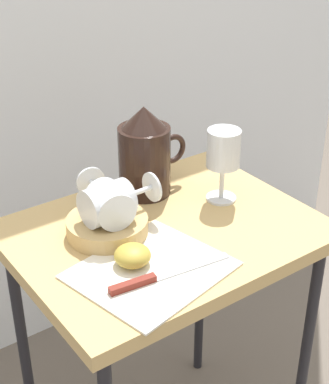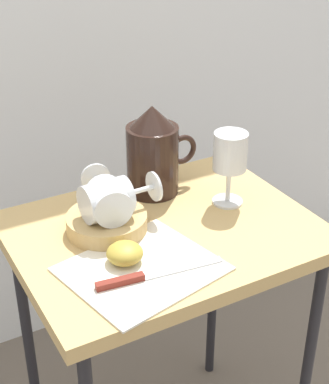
{
  "view_description": "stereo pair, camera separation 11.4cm",
  "coord_description": "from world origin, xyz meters",
  "views": [
    {
      "loc": [
        -0.58,
        -0.81,
        1.3
      ],
      "look_at": [
        0.0,
        0.0,
        0.74
      ],
      "focal_mm": 56.56,
      "sensor_mm": 36.0,
      "label": 1
    },
    {
      "loc": [
        -0.49,
        -0.87,
        1.3
      ],
      "look_at": [
        0.0,
        0.0,
        0.74
      ],
      "focal_mm": 56.56,
      "sensor_mm": 36.0,
      "label": 2
    }
  ],
  "objects": [
    {
      "name": "basket_tray",
      "position": [
        -0.1,
        0.05,
        0.68
      ],
      "size": [
        0.16,
        0.16,
        0.03
      ],
      "primitive_type": "cylinder",
      "color": "tan",
      "rests_on": "table"
    },
    {
      "name": "table",
      "position": [
        0.0,
        0.0,
        0.6
      ],
      "size": [
        0.58,
        0.45,
        0.66
      ],
      "color": "tan",
      "rests_on": "ground_plane"
    },
    {
      "name": "linen_napkin",
      "position": [
        -0.1,
        -0.1,
        0.67
      ],
      "size": [
        0.29,
        0.26,
        0.0
      ],
      "primitive_type": "cube",
      "rotation": [
        0.0,
        0.0,
        0.21
      ],
      "color": "silver",
      "rests_on": "table"
    },
    {
      "name": "wine_glass_upright",
      "position": [
        0.16,
        0.02,
        0.77
      ],
      "size": [
        0.07,
        0.07,
        0.16
      ],
      "color": "silver",
      "rests_on": "table"
    },
    {
      "name": "knife",
      "position": [
        -0.12,
        -0.13,
        0.67
      ],
      "size": [
        0.23,
        0.04,
        0.01
      ],
      "color": "silver",
      "rests_on": "linen_napkin"
    },
    {
      "name": "curtain_drape",
      "position": [
        0.0,
        0.6,
        0.97
      ],
      "size": [
        2.4,
        0.03,
        1.93
      ],
      "primitive_type": "cube",
      "color": "white",
      "rests_on": "ground_plane"
    },
    {
      "name": "pitcher",
      "position": [
        0.05,
        0.14,
        0.74
      ],
      "size": [
        0.16,
        0.11,
        0.2
      ],
      "color": "black",
      "rests_on": "table"
    },
    {
      "name": "wine_glass_tipped_near",
      "position": [
        -0.1,
        0.04,
        0.74
      ],
      "size": [
        0.09,
        0.15,
        0.07
      ],
      "color": "silver",
      "rests_on": "basket_tray"
    },
    {
      "name": "apple_half_left",
      "position": [
        -0.12,
        -0.07,
        0.69
      ],
      "size": [
        0.07,
        0.07,
        0.04
      ],
      "primitive_type": "ellipsoid",
      "color": "#B29938",
      "rests_on": "linen_napkin"
    },
    {
      "name": "wine_glass_tipped_far",
      "position": [
        -0.1,
        0.04,
        0.74
      ],
      "size": [
        0.16,
        0.08,
        0.07
      ],
      "color": "silver",
      "rests_on": "basket_tray"
    }
  ]
}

